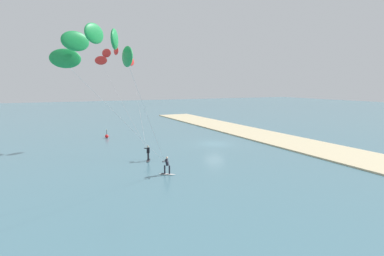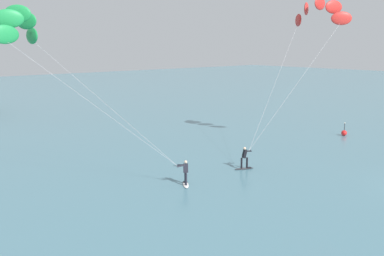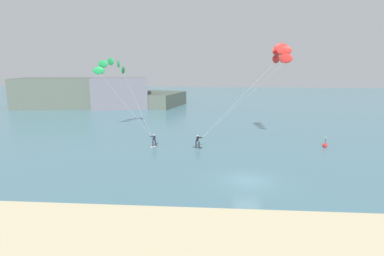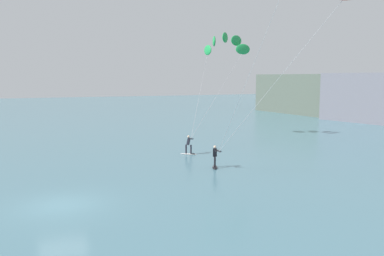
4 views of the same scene
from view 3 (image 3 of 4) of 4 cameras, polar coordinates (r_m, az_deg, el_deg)
The scene contains 6 objects.
ground_plane at distance 29.73m, azimuth 10.15°, elevation -9.41°, with size 240.00×240.00×0.00m, color slate.
sand_strip at distance 20.53m, azimuth 13.15°, elevation -19.42°, with size 80.00×8.05×0.16m, color beige.
kitesurfer_nearshore at distance 40.41m, azimuth 15.29°, elevation 12.35°, with size 11.84×5.47×13.07m.
kitesurfer_mid_water at distance 48.09m, azimuth -14.29°, elevation 10.42°, with size 10.39×10.10×11.50m.
marker_buoy at distance 43.90m, azimuth 23.11°, elevation -2.88°, with size 0.56×0.56×1.38m.
distant_headland at distance 81.45m, azimuth -16.01°, elevation 5.87°, with size 41.09×21.08×7.33m.
Camera 3 is at (-3.12, -27.62, 10.55)m, focal length 29.24 mm.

